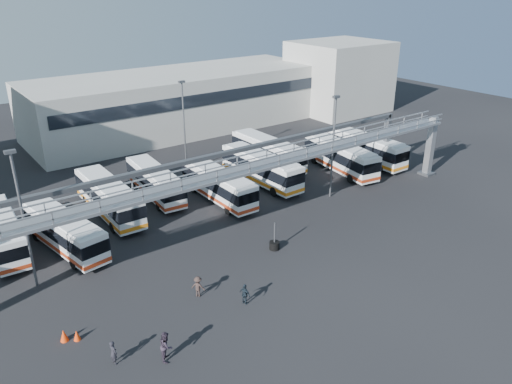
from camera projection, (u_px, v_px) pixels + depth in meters
ground at (281, 263)px, 38.49m from camera, size 140.00×140.00×0.00m
gantry at (237, 174)px, 40.64m from camera, size 51.40×5.15×7.10m
warehouse at (179, 101)px, 71.51m from camera, size 42.00×14.00×8.00m
building_right at (339, 77)px, 80.69m from camera, size 14.00×12.00×11.00m
light_pole_left at (23, 214)px, 33.38m from camera, size 0.70×0.35×10.21m
light_pole_mid at (333, 142)px, 47.94m from camera, size 0.70×0.35×10.21m
light_pole_back at (184, 122)px, 54.64m from camera, size 0.70×0.35×10.21m
bus_1 at (3, 231)px, 39.70m from camera, size 2.80×10.09×3.03m
bus_2 at (64, 231)px, 39.76m from camera, size 4.04×10.34×3.06m
bus_3 at (109, 197)px, 45.56m from camera, size 2.59×10.93×3.32m
bus_4 at (155, 181)px, 49.46m from camera, size 3.06×10.21×3.06m
bus_5 at (218, 184)px, 48.68m from camera, size 2.41×10.29×3.12m
bus_6 at (261, 167)px, 52.66m from camera, size 2.82×10.95×3.31m
bus_7 at (268, 151)px, 57.46m from camera, size 2.61×10.96×3.32m
bus_8 at (340, 156)px, 56.03m from camera, size 4.03×11.06×3.28m
bus_9 at (365, 147)px, 58.82m from camera, size 2.61×10.97×3.33m
pedestrian_a at (113, 352)px, 28.21m from camera, size 0.47×0.62×1.54m
pedestrian_b at (166, 346)px, 28.46m from camera, size 1.09×1.15×1.88m
pedestrian_c at (198, 287)px, 34.23m from camera, size 1.06×1.13×1.53m
pedestrian_d at (245, 294)px, 33.39m from camera, size 0.57×0.95×1.53m
cone_left at (64, 335)px, 30.12m from camera, size 0.53×0.53×0.79m
cone_right at (77, 335)px, 30.21m from camera, size 0.47×0.47×0.69m
tire_stack at (274, 245)px, 40.30m from camera, size 0.84×0.84×2.39m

